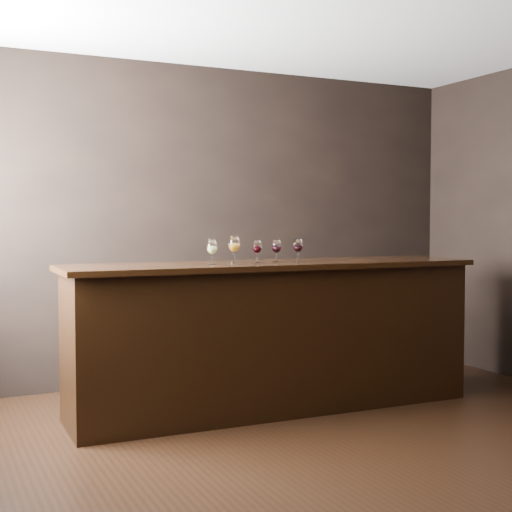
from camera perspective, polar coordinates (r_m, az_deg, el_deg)
name	(u,v)px	position (r m, az deg, el deg)	size (l,w,h in m)	color
ground	(340,449)	(4.65, 6.77, -15.09)	(5.00, 5.00, 0.00)	black
room_shell	(300,159)	(4.42, 3.54, 7.75)	(5.02, 4.52, 2.81)	black
bar_counter	(274,338)	(5.42, 1.44, -6.61)	(3.07, 0.67, 1.08)	black
bar_top	(274,265)	(5.36, 1.45, -0.72)	(3.18, 0.74, 0.04)	black
back_bar_shelf	(242,335)	(6.41, -1.11, -6.30)	(2.26, 0.40, 0.81)	black
glass_white	(212,248)	(5.11, -3.54, 0.67)	(0.08, 0.08, 0.18)	white
glass_amber	(234,245)	(5.24, -1.75, 0.91)	(0.09, 0.09, 0.20)	white
glass_red_a	(257,247)	(5.30, 0.08, 0.71)	(0.07, 0.07, 0.17)	white
glass_red_b	(276,247)	(5.38, 1.65, 0.74)	(0.07, 0.07, 0.17)	white
glass_red_c	(298,246)	(5.48, 3.39, 0.81)	(0.07, 0.07, 0.17)	white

